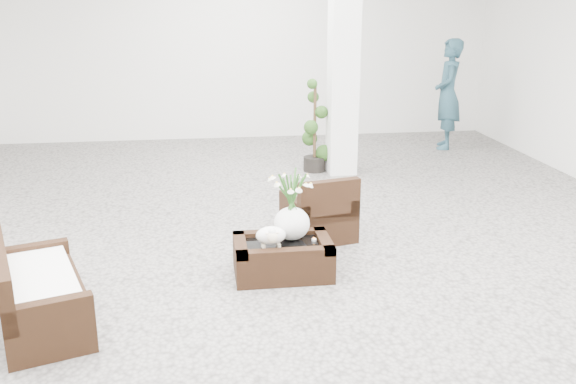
{
  "coord_description": "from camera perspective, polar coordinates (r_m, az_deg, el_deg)",
  "views": [
    {
      "loc": [
        -0.84,
        -6.18,
        2.5
      ],
      "look_at": [
        0.0,
        -0.1,
        0.62
      ],
      "focal_mm": 39.62,
      "sensor_mm": 36.0,
      "label": 1
    }
  ],
  "objects": [
    {
      "name": "column",
      "position": [
        9.24,
        5.02,
        12.31
      ],
      "size": [
        0.4,
        0.4,
        3.5
      ],
      "primitive_type": "cube",
      "color": "white",
      "rests_on": "ground"
    },
    {
      "name": "coffee_table",
      "position": [
        5.99,
        -0.48,
        -6.02
      ],
      "size": [
        0.9,
        0.6,
        0.31
      ],
      "primitive_type": "cube",
      "color": "black",
      "rests_on": "ground"
    },
    {
      "name": "tealight",
      "position": [
        5.99,
        2.34,
        -4.28
      ],
      "size": [
        0.04,
        0.04,
        0.03
      ],
      "primitive_type": "cylinder",
      "color": "white",
      "rests_on": "coffee_table"
    },
    {
      "name": "armchair",
      "position": [
        6.83,
        2.76,
        -1.27
      ],
      "size": [
        0.8,
        0.78,
        0.71
      ],
      "primitive_type": "cube",
      "rotation": [
        0.0,
        0.0,
        3.37
      ],
      "color": "black",
      "rests_on": "ground"
    },
    {
      "name": "sheep_figurine",
      "position": [
        5.79,
        -1.54,
        -4.08
      ],
      "size": [
        0.28,
        0.23,
        0.21
      ],
      "primitive_type": "ellipsoid",
      "color": "white",
      "rests_on": "coffee_table"
    },
    {
      "name": "ground",
      "position": [
        6.72,
        -0.12,
        -4.81
      ],
      "size": [
        11.0,
        11.0,
        0.0
      ],
      "primitive_type": "plane",
      "color": "gray",
      "rests_on": "ground"
    },
    {
      "name": "loveseat",
      "position": [
        5.42,
        -21.41,
        -7.7
      ],
      "size": [
        1.0,
        1.42,
        0.69
      ],
      "primitive_type": "cube",
      "rotation": [
        0.0,
        0.0,
        1.9
      ],
      "color": "black",
      "rests_on": "ground"
    },
    {
      "name": "planter_narcissus",
      "position": [
        5.9,
        0.34,
        -0.61
      ],
      "size": [
        0.44,
        0.44,
        0.8
      ],
      "primitive_type": null,
      "color": "white",
      "rests_on": "coffee_table"
    },
    {
      "name": "topiary",
      "position": [
        9.44,
        2.42,
        5.89
      ],
      "size": [
        0.36,
        0.36,
        1.36
      ],
      "primitive_type": null,
      "color": "#203F14",
      "rests_on": "ground"
    },
    {
      "name": "shopper",
      "position": [
        11.25,
        14.14,
        8.5
      ],
      "size": [
        0.63,
        0.78,
        1.86
      ],
      "primitive_type": "imported",
      "rotation": [
        0.0,
        0.0,
        -1.88
      ],
      "color": "#274A58",
      "rests_on": "ground"
    }
  ]
}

